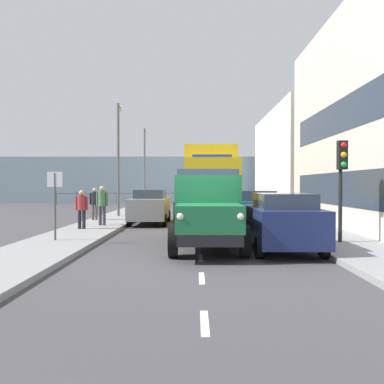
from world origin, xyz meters
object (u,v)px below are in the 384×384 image
car_grey_oppositeside_0 (150,206)px  street_sign (55,193)px  pedestrian_near_railing (102,202)px  pedestrian_couple_a (95,201)px  lamp_post_promenade (119,149)px  lamp_post_far (145,160)px  truck_vintage_green (207,211)px  car_teal_kerbside_1 (255,210)px  pedestrian_couple_b (82,206)px  traffic_light_near (342,169)px  car_navy_kerbside_near (282,221)px  lorry_cargo_yellow (210,183)px

car_grey_oppositeside_0 → street_sign: 7.65m
pedestrian_near_railing → pedestrian_couple_a: size_ratio=1.07×
lamp_post_promenade → lamp_post_far: size_ratio=0.98×
truck_vintage_green → car_teal_kerbside_1: size_ratio=1.44×
pedestrian_couple_b → street_sign: 3.50m
traffic_light_near → lamp_post_promenade: 14.48m
car_grey_oppositeside_0 → street_sign: (2.33, 7.24, 0.79)m
car_teal_kerbside_1 → lamp_post_far: size_ratio=0.58×
car_navy_kerbside_near → car_teal_kerbside_1: bearing=-90.0°
truck_vintage_green → pedestrian_near_railing: 7.57m
lorry_cargo_yellow → car_grey_oppositeside_0: 3.25m
pedestrian_couple_a → lorry_cargo_yellow: bearing=176.8°
car_navy_kerbside_near → lamp_post_promenade: (7.08, -11.93, 3.17)m
truck_vintage_green → pedestrian_couple_a: truck_vintage_green is taller
car_navy_kerbside_near → car_grey_oppositeside_0: bearing=-60.3°
truck_vintage_green → pedestrian_couple_b: (5.07, -4.51, -0.10)m
car_navy_kerbside_near → car_grey_oppositeside_0: same height
lorry_cargo_yellow → car_teal_kerbside_1: (-1.84, 3.24, -1.18)m
truck_vintage_green → lamp_post_promenade: (4.89, -11.72, 2.88)m
car_teal_kerbside_1 → traffic_light_near: traffic_light_near is taller
car_teal_kerbside_1 → pedestrian_near_railing: 6.81m
truck_vintage_green → car_navy_kerbside_near: (-2.20, 0.21, -0.28)m
pedestrian_near_railing → lamp_post_far: lamp_post_far is taller
pedestrian_couple_a → traffic_light_near: size_ratio=0.52×
lorry_cargo_yellow → car_navy_kerbside_near: lorry_cargo_yellow is taller
car_grey_oppositeside_0 → pedestrian_couple_b: 4.50m
traffic_light_near → street_sign: size_ratio=1.42×
car_navy_kerbside_near → car_teal_kerbside_1: same height
pedestrian_couple_b → lamp_post_far: lamp_post_far is taller
car_teal_kerbside_1 → lamp_post_promenade: 10.05m
car_teal_kerbside_1 → street_sign: (7.18, 4.27, 0.79)m
traffic_light_near → lamp_post_promenade: bearing=-50.7°
street_sign → lamp_post_promenade: bearing=-90.5°
pedestrian_couple_a → truck_vintage_green: bearing=122.3°
truck_vintage_green → street_sign: 5.12m
car_navy_kerbside_near → lamp_post_promenade: 14.23m
car_teal_kerbside_1 → traffic_light_near: bearing=113.2°
car_navy_kerbside_near → lamp_post_far: lamp_post_far is taller
lamp_post_promenade → car_grey_oppositeside_0: bearing=123.2°
pedestrian_near_railing → street_sign: (0.41, 4.97, 0.49)m
pedestrian_couple_a → car_grey_oppositeside_0: bearing=168.5°
pedestrian_couple_b → lorry_cargo_yellow: bearing=-143.2°
pedestrian_couple_a → lamp_post_far: bearing=-93.2°
traffic_light_near → lamp_post_promenade: (9.12, -11.14, 1.59)m
street_sign → pedestrian_near_railing: bearing=-94.7°
car_teal_kerbside_1 → pedestrian_couple_b: pedestrian_couple_b is taller
truck_vintage_green → car_grey_oppositeside_0: (2.65, -8.30, -0.28)m
truck_vintage_green → car_teal_kerbside_1: (-2.20, -5.33, -0.28)m
traffic_light_near → truck_vintage_green: bearing=7.8°
truck_vintage_green → car_grey_oppositeside_0: bearing=-72.3°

